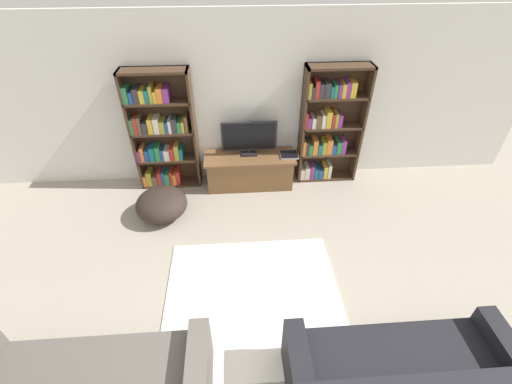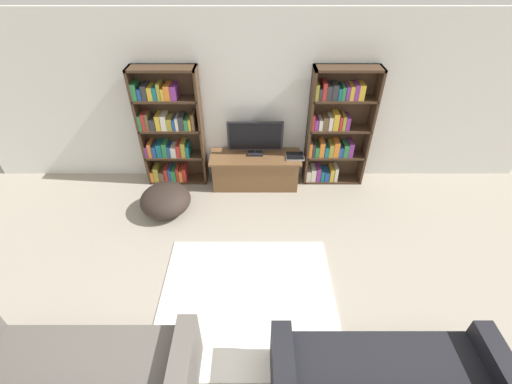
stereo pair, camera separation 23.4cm
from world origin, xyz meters
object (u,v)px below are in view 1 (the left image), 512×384
laptop (289,155)px  bookshelf_right (328,127)px  television (249,138)px  bookshelf_left (162,133)px  beanbag_ottoman (162,204)px  tv_stand (250,170)px  couch_right_sofa (402,378)px

laptop → bookshelf_right: bearing=15.9°
television → laptop: 0.69m
bookshelf_left → beanbag_ottoman: bookshelf_left is taller
bookshelf_left → laptop: bearing=-5.1°
bookshelf_left → beanbag_ottoman: size_ratio=2.56×
bookshelf_left → tv_stand: bookshelf_left is taller
bookshelf_right → beanbag_ottoman: bookshelf_right is taller
tv_stand → bookshelf_left: bearing=173.7°
bookshelf_right → television: 1.24m
bookshelf_right → television: size_ratio=2.21×
bookshelf_left → laptop: 1.99m
bookshelf_right → television: (-1.23, -0.09, -0.08)m
laptop → television: bearing=172.2°
television → beanbag_ottoman: 1.65m
tv_stand → beanbag_ottoman: bearing=-152.2°
bookshelf_left → laptop: size_ratio=6.69×
couch_right_sofa → beanbag_ottoman: 3.61m
television → beanbag_ottoman: television is taller
tv_stand → laptop: (0.62, -0.03, 0.28)m
bookshelf_left → beanbag_ottoman: (0.01, -0.84, -0.70)m
bookshelf_right → laptop: (-0.61, -0.17, -0.37)m
tv_stand → beanbag_ottoman: tv_stand is taller
tv_stand → beanbag_ottoman: (-1.32, -0.70, -0.06)m
bookshelf_left → television: bookshelf_left is taller
bookshelf_right → laptop: bearing=-164.1°
couch_right_sofa → laptop: bearing=99.1°
bookshelf_left → laptop: (1.95, -0.17, -0.36)m
bookshelf_left → tv_stand: bearing=-6.3°
bookshelf_left → bookshelf_right: bearing=0.0°
bookshelf_right → beanbag_ottoman: 2.79m
bookshelf_left → television: (1.33, -0.09, -0.07)m
beanbag_ottoman → couch_right_sofa: bearing=-46.7°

